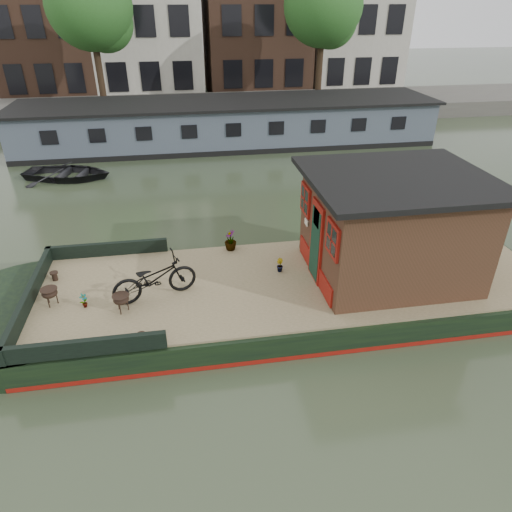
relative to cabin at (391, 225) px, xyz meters
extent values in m
plane|color=#273421|center=(-2.19, 0.00, -1.88)|extent=(120.00, 120.00, 0.00)
cube|color=black|center=(-2.19, 0.00, -1.58)|extent=(12.00, 4.00, 0.60)
cylinder|color=black|center=(-8.19, 0.00, -1.58)|extent=(4.00, 4.00, 0.60)
cube|color=maroon|center=(-2.19, 0.00, -1.82)|extent=(12.02, 4.02, 0.10)
cube|color=#96815D|center=(-2.19, 0.00, -1.25)|extent=(11.80, 3.80, 0.05)
cube|color=black|center=(-8.11, 0.00, -1.05)|extent=(0.12, 4.00, 0.35)
cube|color=black|center=(-6.69, 1.92, -1.05)|extent=(3.00, 0.12, 0.35)
cube|color=black|center=(-6.69, -1.92, -1.05)|extent=(3.00, 0.12, 0.35)
cube|color=#332314|center=(0.01, 0.00, -0.08)|extent=(3.50, 3.00, 2.30)
cube|color=black|center=(0.01, 0.00, 1.13)|extent=(4.00, 3.50, 0.12)
cube|color=maroon|center=(-1.77, 0.00, -0.28)|extent=(0.06, 0.80, 1.90)
cube|color=black|center=(-1.79, 0.00, -0.33)|extent=(0.04, 0.64, 1.70)
cube|color=maroon|center=(-1.77, -1.05, 0.32)|extent=(0.06, 0.72, 0.72)
cube|color=maroon|center=(-1.77, 1.05, 0.32)|extent=(0.06, 0.72, 0.72)
imported|color=black|center=(-5.42, -0.20, -0.74)|extent=(1.96, 1.14, 0.97)
imported|color=#96502B|center=(-6.92, -0.35, -1.06)|extent=(0.20, 0.21, 0.34)
imported|color=maroon|center=(-2.51, 0.42, -1.06)|extent=(0.19, 0.21, 0.33)
imported|color=#933828|center=(-3.55, 1.70, -0.95)|extent=(0.33, 0.33, 0.55)
cylinder|color=black|center=(-7.79, 0.89, -1.12)|extent=(0.19, 0.19, 0.21)
cylinder|color=black|center=(-5.67, -1.70, -1.13)|extent=(0.17, 0.17, 0.19)
imported|color=black|center=(-9.25, 10.02, -1.52)|extent=(3.97, 3.24, 0.72)
cube|color=#43505A|center=(-2.19, 14.00, -0.88)|extent=(20.00, 4.00, 2.00)
cube|color=black|center=(-2.19, 14.00, 0.17)|extent=(20.40, 4.40, 0.12)
cube|color=black|center=(-2.19, 14.00, -1.76)|extent=(20.00, 4.05, 0.24)
cube|color=#47443F|center=(-2.19, 20.50, -1.43)|extent=(60.00, 6.00, 0.90)
cylinder|color=#332316|center=(-8.69, 19.00, 1.02)|extent=(0.36, 0.36, 4.00)
sphere|color=#244B19|center=(-8.69, 19.00, 4.22)|extent=(4.40, 4.40, 4.40)
sphere|color=#244B19|center=(-8.09, 19.30, 3.42)|extent=(3.00, 3.00, 3.00)
cylinder|color=#332316|center=(3.81, 19.00, 1.02)|extent=(0.36, 0.36, 4.00)
sphere|color=#244B19|center=(3.81, 19.00, 4.22)|extent=(4.40, 4.40, 4.40)
sphere|color=#244B19|center=(4.41, 19.30, 3.42)|extent=(3.00, 3.00, 3.00)
camera|label=1|loc=(-4.63, -8.81, 4.53)|focal=32.00mm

